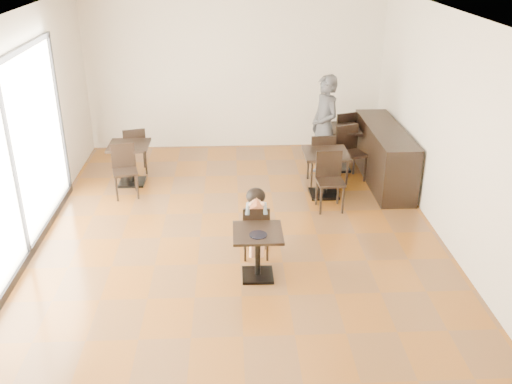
{
  "coord_description": "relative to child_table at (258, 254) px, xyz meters",
  "views": [
    {
      "loc": [
        -0.09,
        -7.51,
        4.14
      ],
      "look_at": [
        0.22,
        -0.61,
        1.0
      ],
      "focal_mm": 40.0,
      "sensor_mm": 36.0,
      "label": 1
    }
  ],
  "objects": [
    {
      "name": "floor",
      "position": [
        -0.22,
        1.11,
        -0.34
      ],
      "size": [
        6.0,
        8.0,
        0.01
      ],
      "primitive_type": "cube",
      "color": "brown",
      "rests_on": "ground"
    },
    {
      "name": "ceiling",
      "position": [
        -0.22,
        1.11,
        2.86
      ],
      "size": [
        6.0,
        8.0,
        0.01
      ],
      "primitive_type": "cube",
      "color": "white",
      "rests_on": "floor"
    },
    {
      "name": "wall_back",
      "position": [
        -0.22,
        5.11,
        1.26
      ],
      "size": [
        6.0,
        0.01,
        3.2
      ],
      "primitive_type": "cube",
      "color": "white",
      "rests_on": "floor"
    },
    {
      "name": "wall_front",
      "position": [
        -0.22,
        -2.89,
        1.26
      ],
      "size": [
        6.0,
        0.01,
        3.2
      ],
      "primitive_type": "cube",
      "color": "white",
      "rests_on": "floor"
    },
    {
      "name": "wall_left",
      "position": [
        -3.22,
        1.11,
        1.26
      ],
      "size": [
        0.01,
        8.0,
        3.2
      ],
      "primitive_type": "cube",
      "color": "white",
      "rests_on": "floor"
    },
    {
      "name": "wall_right",
      "position": [
        2.78,
        1.11,
        1.26
      ],
      "size": [
        0.01,
        8.0,
        3.2
      ],
      "primitive_type": "cube",
      "color": "white",
      "rests_on": "floor"
    },
    {
      "name": "storefront_window",
      "position": [
        -3.19,
        0.61,
        1.06
      ],
      "size": [
        0.04,
        4.5,
        2.6
      ],
      "primitive_type": "cube",
      "color": "white",
      "rests_on": "floor"
    },
    {
      "name": "child_table",
      "position": [
        0.0,
        0.0,
        0.0
      ],
      "size": [
        0.64,
        0.64,
        0.67
      ],
      "primitive_type": null,
      "color": "black",
      "rests_on": "floor"
    },
    {
      "name": "child_chair",
      "position": [
        -0.0,
        0.55,
        0.07
      ],
      "size": [
        0.36,
        0.36,
        0.81
      ],
      "primitive_type": null,
      "rotation": [
        0.0,
        0.0,
        3.14
      ],
      "color": "black",
      "rests_on": "floor"
    },
    {
      "name": "child",
      "position": [
        -0.0,
        0.55,
        0.17
      ],
      "size": [
        0.36,
        0.51,
        1.02
      ],
      "primitive_type": null,
      "color": "slate",
      "rests_on": "child_chair"
    },
    {
      "name": "plate",
      "position": [
        -0.0,
        -0.1,
        0.34
      ],
      "size": [
        0.23,
        0.23,
        0.01
      ],
      "primitive_type": "cylinder",
      "color": "black",
      "rests_on": "child_table"
    },
    {
      "name": "pizza_slice",
      "position": [
        -0.0,
        0.36,
        0.55
      ],
      "size": [
        0.24,
        0.18,
        0.05
      ],
      "primitive_type": null,
      "color": "#E6AB6E",
      "rests_on": "child"
    },
    {
      "name": "adult_patron",
      "position": [
        1.38,
        3.44,
        0.61
      ],
      "size": [
        0.66,
        0.8,
        1.89
      ],
      "primitive_type": "imported",
      "rotation": [
        0.0,
        0.0,
        -1.22
      ],
      "color": "#3D3D42",
      "rests_on": "floor"
    },
    {
      "name": "cafe_table_mid",
      "position": [
        1.27,
        2.52,
        0.06
      ],
      "size": [
        0.78,
        0.78,
        0.79
      ],
      "primitive_type": null,
      "rotation": [
        0.0,
        0.0,
        0.05
      ],
      "color": "black",
      "rests_on": "floor"
    },
    {
      "name": "cafe_table_left",
      "position": [
        -2.13,
        3.19,
        0.04
      ],
      "size": [
        0.85,
        0.85,
        0.75
      ],
      "primitive_type": null,
      "rotation": [
        0.0,
        0.0,
        0.23
      ],
      "color": "black",
      "rests_on": "floor"
    },
    {
      "name": "cafe_table_back",
      "position": [
        1.69,
        3.74,
        0.08
      ],
      "size": [
        1.0,
        1.0,
        0.82
      ],
      "primitive_type": null,
      "rotation": [
        0.0,
        0.0,
        0.35
      ],
      "color": "black",
      "rests_on": "floor"
    },
    {
      "name": "chair_mid_a",
      "position": [
        1.27,
        3.07,
        0.14
      ],
      "size": [
        0.45,
        0.45,
        0.95
      ],
      "primitive_type": null,
      "rotation": [
        0.0,
        0.0,
        3.19
      ],
      "color": "black",
      "rests_on": "floor"
    },
    {
      "name": "chair_mid_b",
      "position": [
        1.27,
        1.97,
        0.14
      ],
      "size": [
        0.45,
        0.45,
        0.95
      ],
      "primitive_type": null,
      "rotation": [
        0.0,
        0.0,
        0.05
      ],
      "color": "black",
      "rests_on": "floor"
    },
    {
      "name": "chair_left_a",
      "position": [
        -2.13,
        3.74,
        0.11
      ],
      "size": [
        0.49,
        0.49,
        0.9
      ],
      "primitive_type": null,
      "rotation": [
        0.0,
        0.0,
        3.38
      ],
      "color": "black",
      "rests_on": "floor"
    },
    {
      "name": "chair_left_b",
      "position": [
        -2.13,
        2.64,
        0.11
      ],
      "size": [
        0.49,
        0.49,
        0.9
      ],
      "primitive_type": null,
      "rotation": [
        0.0,
        0.0,
        0.23
      ],
      "color": "black",
      "rests_on": "floor"
    },
    {
      "name": "chair_back_a",
      "position": [
        1.85,
        4.29,
        0.16
      ],
      "size": [
        0.57,
        0.57,
        0.99
      ],
      "primitive_type": null,
      "rotation": [
        0.0,
        0.0,
        3.49
      ],
      "color": "black",
      "rests_on": "floor"
    },
    {
      "name": "chair_back_b",
      "position": [
        1.85,
        3.19,
        0.16
      ],
      "size": [
        0.57,
        0.57,
        0.99
      ],
      "primitive_type": null,
      "rotation": [
        0.0,
        0.0,
        0.35
      ],
      "color": "black",
      "rests_on": "floor"
    },
    {
      "name": "service_counter",
      "position": [
        2.43,
        3.11,
        0.16
      ],
      "size": [
        0.6,
        2.4,
        1.0
      ],
      "primitive_type": "cube",
      "color": "black",
      "rests_on": "floor"
    }
  ]
}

